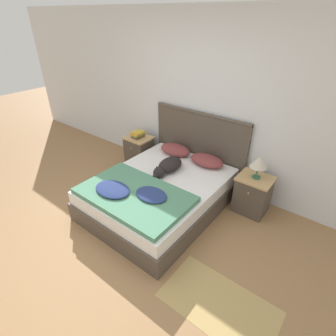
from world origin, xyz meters
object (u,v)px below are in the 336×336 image
Objects in this scene: nightstand_right at (252,194)px; pillow_left at (175,150)px; pillow_right at (207,160)px; nightstand_left at (139,151)px; dog at (168,166)px; book_stack at (138,134)px; bed at (160,194)px; table_lamp at (259,162)px.

nightstand_right is 1.39m from pillow_left.
nightstand_right is 0.82m from pillow_right.
dog is (1.03, -0.47, 0.27)m from nightstand_left.
pillow_right is at bearing 56.54° from dog.
book_stack reaches higher than pillow_left.
pillow_right is 2.33× the size of book_stack.
dog is (0.25, -0.51, 0.02)m from pillow_left.
nightstand_left is 0.33m from book_stack.
pillow_right is 0.82× the size of dog.
pillow_right reaches higher than bed.
bed is 1.29m from nightstand_left.
pillow_left is at bearing 116.37° from dog.
nightstand_right is (1.07, 0.72, 0.05)m from bed.
table_lamp reaches higher than pillow_left.
pillow_left is 2.33× the size of book_stack.
nightstand_left is at bearing 32.78° from book_stack.
pillow_right is (0.29, 0.76, 0.31)m from bed.
nightstand_right is 2.43× the size of book_stack.
bed is 0.87m from pillow_left.
nightstand_right is at bearing 22.85° from dog.
dog reaches higher than pillow_right.
nightstand_right is 1.04× the size of pillow_left.
dog is (-1.11, -0.47, 0.27)m from nightstand_right.
pillow_right is (-0.78, 0.04, 0.25)m from nightstand_right.
nightstand_left reaches higher than bed.
nightstand_left is 1.00× the size of nightstand_right.
bed is 6.10× the size of table_lamp.
pillow_left is at bearing 178.30° from nightstand_right.
table_lamp is at bearing 0.16° from book_stack.
pillow_left reaches higher than nightstand_left.
pillow_left is 1.39m from table_lamp.
bed is at bearing -111.15° from pillow_right.
pillow_left reaches higher than bed.
pillow_right is 1.65× the size of table_lamp.
table_lamp is (1.07, 0.72, 0.56)m from bed.
dog is 2.83× the size of book_stack.
pillow_left is 0.57m from dog.
table_lamp is (1.11, 0.47, 0.24)m from dog.
nightstand_left is at bearing 180.00° from nightstand_right.
table_lamp reaches higher than pillow_right.
nightstand_left is at bearing -177.02° from pillow_left.
bed is 1.35m from book_stack.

